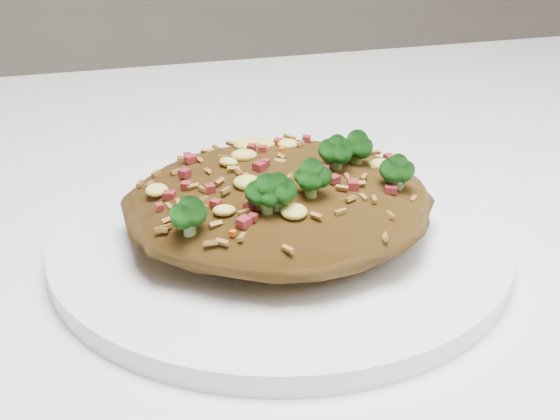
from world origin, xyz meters
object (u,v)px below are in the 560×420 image
(dining_table, at_px, (301,322))
(plate, at_px, (280,240))
(fried_rice, at_px, (281,191))
(fork, at_px, (323,174))

(dining_table, height_order, plate, plate)
(plate, bearing_deg, fried_rice, -68.89)
(plate, height_order, fork, fork)
(plate, bearing_deg, fork, 54.59)
(fried_rice, distance_m, fork, 0.10)
(plate, relative_size, fried_rice, 1.50)
(fried_rice, xyz_separation_m, fork, (0.05, 0.08, -0.03))
(dining_table, height_order, fried_rice, fried_rice)
(dining_table, xyz_separation_m, fried_rice, (-0.03, -0.04, 0.13))
(dining_table, distance_m, fork, 0.11)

